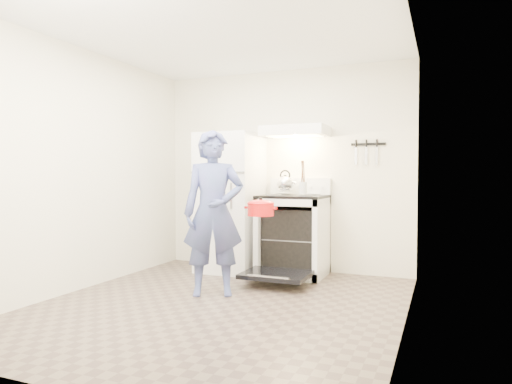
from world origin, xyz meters
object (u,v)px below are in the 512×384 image
(person, at_px, (214,213))
(dutch_oven, at_px, (261,210))
(refrigerator, at_px, (230,202))
(stove_body, at_px, (293,237))
(tea_kettle, at_px, (285,182))

(person, distance_m, dutch_oven, 0.50)
(refrigerator, height_order, person, refrigerator)
(stove_body, bearing_deg, tea_kettle, 146.87)
(dutch_oven, bearing_deg, tea_kettle, 92.56)
(stove_body, bearing_deg, person, -111.72)
(stove_body, distance_m, dutch_oven, 0.90)
(stove_body, distance_m, person, 1.29)
(tea_kettle, bearing_deg, dutch_oven, -87.44)
(tea_kettle, relative_size, person, 0.18)
(tea_kettle, xyz_separation_m, person, (-0.33, -1.23, -0.28))
(person, relative_size, dutch_oven, 4.73)
(refrigerator, xyz_separation_m, stove_body, (0.81, 0.02, -0.39))
(dutch_oven, bearing_deg, person, -137.37)
(refrigerator, xyz_separation_m, tea_kettle, (0.68, 0.11, 0.25))
(person, bearing_deg, dutch_oven, 15.77)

